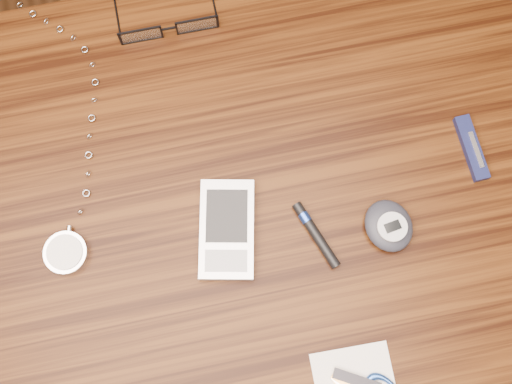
# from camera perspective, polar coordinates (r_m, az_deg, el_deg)

# --- Properties ---
(ground) EXTENTS (3.80, 3.80, 0.00)m
(ground) POSITION_cam_1_polar(r_m,az_deg,el_deg) (1.52, -1.80, -8.87)
(ground) COLOR #472814
(ground) RESTS_ON ground
(desk) EXTENTS (1.00, 0.70, 0.75)m
(desk) POSITION_cam_1_polar(r_m,az_deg,el_deg) (0.88, -3.10, -4.84)
(desk) COLOR #361B08
(desk) RESTS_ON ground
(eyeglasses) EXTENTS (0.13, 0.13, 0.03)m
(eyeglasses) POSITION_cam_1_polar(r_m,az_deg,el_deg) (0.86, -7.81, 14.49)
(eyeglasses) COLOR black
(eyeglasses) RESTS_ON desk
(pocket_watch) EXTENTS (0.11, 0.39, 0.02)m
(pocket_watch) POSITION_cam_1_polar(r_m,az_deg,el_deg) (0.80, -16.52, -4.17)
(pocket_watch) COLOR #B6B6BB
(pocket_watch) RESTS_ON desk
(pda_phone) EXTENTS (0.09, 0.13, 0.02)m
(pda_phone) POSITION_cam_1_polar(r_m,az_deg,el_deg) (0.77, -2.61, -3.34)
(pda_phone) COLOR #A9AAAE
(pda_phone) RESTS_ON desk
(pedometer) EXTENTS (0.07, 0.07, 0.03)m
(pedometer) POSITION_cam_1_polar(r_m,az_deg,el_deg) (0.78, 11.73, -2.96)
(pedometer) COLOR #20212B
(pedometer) RESTS_ON desk
(pocket_knife) EXTENTS (0.02, 0.09, 0.01)m
(pocket_knife) POSITION_cam_1_polar(r_m,az_deg,el_deg) (0.84, 18.61, 3.72)
(pocket_knife) COLOR #10173C
(pocket_knife) RESTS_ON desk
(black_blue_pen) EXTENTS (0.04, 0.09, 0.01)m
(black_blue_pen) POSITION_cam_1_polar(r_m,az_deg,el_deg) (0.77, 5.24, -3.62)
(black_blue_pen) COLOR black
(black_blue_pen) RESTS_ON desk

